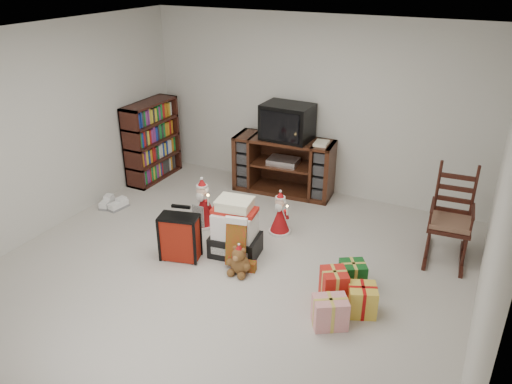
# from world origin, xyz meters

# --- Properties ---
(room) EXTENTS (5.01, 5.01, 2.51)m
(room) POSITION_xyz_m (0.00, 0.00, 1.25)
(room) COLOR beige
(room) RESTS_ON ground
(tv_stand) EXTENTS (1.47, 0.64, 0.82)m
(tv_stand) POSITION_xyz_m (-0.29, 2.21, 0.41)
(tv_stand) COLOR #412112
(tv_stand) RESTS_ON floor
(bookshelf) EXTENTS (0.33, 0.99, 1.21)m
(bookshelf) POSITION_xyz_m (-2.30, 1.77, 0.58)
(bookshelf) COLOR #3A1610
(bookshelf) RESTS_ON floor
(rocking_chair) EXTENTS (0.52, 0.79, 1.15)m
(rocking_chair) POSITION_xyz_m (2.10, 1.44, 0.39)
(rocking_chair) COLOR #3A1610
(rocking_chair) RESTS_ON floor
(gift_pile) EXTENTS (0.60, 0.47, 0.70)m
(gift_pile) POSITION_xyz_m (-0.09, 0.37, 0.31)
(gift_pile) COLOR black
(gift_pile) RESTS_ON floor
(red_suitcase) EXTENTS (0.46, 0.32, 0.64)m
(red_suitcase) POSITION_xyz_m (-0.61, 0.01, 0.28)
(red_suitcase) COLOR maroon
(red_suitcase) RESTS_ON floor
(stocking) EXTENTS (0.31, 0.18, 0.62)m
(stocking) POSITION_xyz_m (0.04, 0.14, 0.31)
(stocking) COLOR #0E720C
(stocking) RESTS_ON floor
(teddy_bear) EXTENTS (0.22, 0.20, 0.33)m
(teddy_bear) POSITION_xyz_m (0.14, 0.05, 0.15)
(teddy_bear) COLOR brown
(teddy_bear) RESTS_ON floor
(santa_figurine) EXTENTS (0.28, 0.27, 0.58)m
(santa_figurine) POSITION_xyz_m (0.17, 1.06, 0.22)
(santa_figurine) COLOR #9F1114
(santa_figurine) RESTS_ON floor
(mrs_claus_figurine) EXTENTS (0.33, 0.31, 0.67)m
(mrs_claus_figurine) POSITION_xyz_m (-0.79, 0.78, 0.26)
(mrs_claus_figurine) COLOR #9F1114
(mrs_claus_figurine) RESTS_ON floor
(sneaker_pair) EXTENTS (0.37, 0.31, 0.10)m
(sneaker_pair) POSITION_xyz_m (-2.19, 0.66, 0.05)
(sneaker_pair) COLOR white
(sneaker_pair) RESTS_ON floor
(gift_cluster) EXTENTS (0.59, 0.91, 0.28)m
(gift_cluster) POSITION_xyz_m (1.28, 0.05, 0.14)
(gift_cluster) COLOR red
(gift_cluster) RESTS_ON floor
(crt_television) EXTENTS (0.70, 0.51, 0.50)m
(crt_television) POSITION_xyz_m (-0.26, 2.21, 1.07)
(crt_television) COLOR black
(crt_television) RESTS_ON tv_stand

